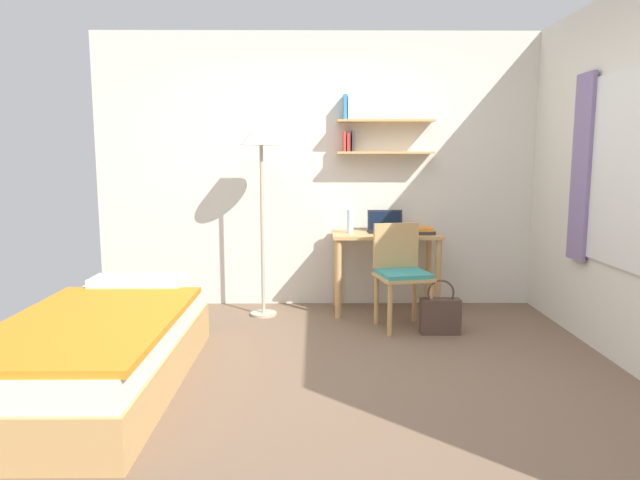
% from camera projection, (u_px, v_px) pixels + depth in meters
% --- Properties ---
extents(ground_plane, '(5.28, 5.28, 0.00)m').
position_uv_depth(ground_plane, '(332.00, 382.00, 3.68)').
color(ground_plane, brown).
extents(wall_back, '(4.40, 0.27, 2.60)m').
position_uv_depth(wall_back, '(327.00, 171.00, 5.50)').
color(wall_back, silver).
rests_on(wall_back, ground_plane).
extents(bed, '(0.99, 2.07, 0.54)m').
position_uv_depth(bed, '(100.00, 350.00, 3.57)').
color(bed, tan).
rests_on(bed, ground_plane).
extents(desk, '(0.99, 0.53, 0.74)m').
position_uv_depth(desk, '(386.00, 249.00, 5.29)').
color(desk, tan).
rests_on(desk, ground_plane).
extents(desk_chair, '(0.50, 0.49, 0.88)m').
position_uv_depth(desk_chair, '(401.00, 270.00, 4.82)').
color(desk_chair, tan).
rests_on(desk_chair, ground_plane).
extents(standing_lamp, '(0.36, 0.36, 1.76)m').
position_uv_depth(standing_lamp, '(261.00, 146.00, 5.02)').
color(standing_lamp, '#B2A893').
rests_on(standing_lamp, ground_plane).
extents(laptop, '(0.33, 0.21, 0.20)m').
position_uv_depth(laptop, '(385.00, 226.00, 5.34)').
color(laptop, black).
rests_on(laptop, desk).
extents(water_bottle, '(0.06, 0.06, 0.22)m').
position_uv_depth(water_bottle, '(350.00, 221.00, 5.26)').
color(water_bottle, silver).
rests_on(water_bottle, desk).
extents(book_stack, '(0.18, 0.23, 0.06)m').
position_uv_depth(book_stack, '(424.00, 231.00, 5.21)').
color(book_stack, '#333338').
rests_on(book_stack, desk).
extents(handbag, '(0.32, 0.12, 0.45)m').
position_uv_depth(handbag, '(440.00, 315.00, 4.67)').
color(handbag, '#4C382D').
rests_on(handbag, ground_plane).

